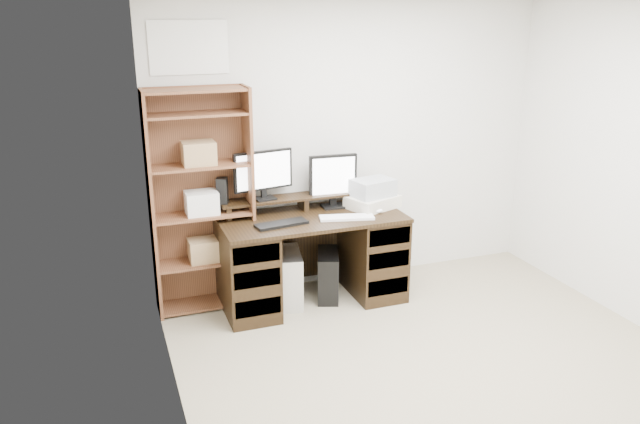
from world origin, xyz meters
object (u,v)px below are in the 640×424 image
monitor_small (333,179)px  printer (372,202)px  desk (311,257)px  bookshelf (201,200)px  tower_silver (289,277)px  tower_black (328,275)px  monitor_wide (263,172)px

monitor_small → printer: 0.39m
desk → bookshelf: size_ratio=0.83×
desk → tower_silver: size_ratio=3.35×
desk → tower_silver: bearing=171.2°
desk → printer: bearing=4.3°
bookshelf → tower_black: bearing=-11.5°
desk → monitor_small: (0.26, 0.18, 0.61)m
printer → tower_black: (-0.41, -0.03, -0.60)m
printer → tower_black: bearing=164.2°
monitor_small → printer: (0.31, -0.14, -0.19)m
desk → tower_black: 0.24m
tower_silver → desk: bearing=2.9°
monitor_wide → tower_black: size_ratio=1.16×
monitor_wide → bookshelf: (-0.52, -0.00, -0.18)m
tower_silver → bookshelf: size_ratio=0.25×
monitor_small → bookshelf: size_ratio=0.25×
desk → monitor_small: bearing=34.8°
tower_black → printer: bearing=24.6°
desk → monitor_small: 0.68m
bookshelf → monitor_wide: bearing=0.4°
printer → monitor_wide: bearing=148.7°
printer → tower_black: size_ratio=0.93×
tower_silver → monitor_wide: bearing=139.1°
monitor_small → bookshelf: (-1.11, 0.03, -0.08)m
monitor_small → tower_black: (-0.11, -0.17, -0.79)m
desk → tower_black: desk is taller
printer → monitor_small: bearing=135.4°
tower_silver → bookshelf: 0.97m
desk → tower_black: (0.15, 0.01, -0.19)m
printer → tower_silver: 0.95m
tower_black → bookshelf: (-1.00, 0.20, 0.72)m
monitor_wide → bookshelf: bearing=170.5°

